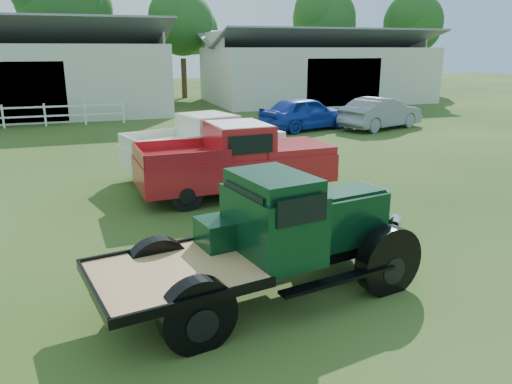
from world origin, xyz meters
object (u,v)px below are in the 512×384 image
object	(u,v)px
misc_car_grey	(381,113)
red_pickup	(235,159)
white_pickup	(205,146)
vintage_flatbed	(267,238)
misc_car_blue	(305,113)

from	to	relation	value
misc_car_grey	red_pickup	bearing A→B (deg)	110.90
red_pickup	white_pickup	size ratio (longest dim) A/B	1.06
white_pickup	misc_car_grey	xyz separation A→B (m)	(10.75, 6.57, -0.18)
vintage_flatbed	white_pickup	size ratio (longest dim) A/B	1.00
misc_car_blue	red_pickup	bearing A→B (deg)	131.89
red_pickup	misc_car_blue	distance (m)	11.99
misc_car_blue	misc_car_grey	bearing A→B (deg)	-118.34
white_pickup	misc_car_blue	xyz separation A→B (m)	(6.96, 7.53, -0.14)
misc_car_grey	vintage_flatbed	bearing A→B (deg)	122.08
red_pickup	misc_car_grey	world-z (taller)	red_pickup
vintage_flatbed	red_pickup	size ratio (longest dim) A/B	0.95
white_pickup	vintage_flatbed	bearing A→B (deg)	-111.06
red_pickup	misc_car_grey	distance (m)	13.81
red_pickup	misc_car_grey	xyz separation A→B (m)	(10.48, 8.99, -0.23)
white_pickup	misc_car_grey	size ratio (longest dim) A/B	1.10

